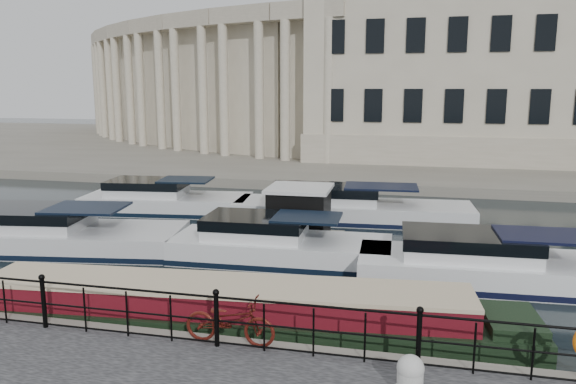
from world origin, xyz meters
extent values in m
plane|color=black|center=(0.00, 0.00, 0.00)|extent=(160.00, 160.00, 0.00)
cube|color=#6B665B|center=(0.00, 39.00, 0.28)|extent=(120.00, 42.00, 0.55)
cylinder|color=black|center=(-4.00, -2.25, 1.10)|extent=(0.10, 0.10, 1.10)
sphere|color=black|center=(-4.00, -2.25, 1.70)|extent=(0.14, 0.14, 0.14)
cylinder|color=black|center=(0.00, -2.25, 1.10)|extent=(0.10, 0.10, 1.10)
sphere|color=black|center=(0.00, -2.25, 1.70)|extent=(0.14, 0.14, 0.14)
cylinder|color=black|center=(4.00, -2.25, 1.10)|extent=(0.10, 0.10, 1.10)
sphere|color=black|center=(4.00, -2.25, 1.70)|extent=(0.14, 0.14, 0.14)
cylinder|color=black|center=(0.00, -2.25, 1.60)|extent=(24.00, 0.05, 0.05)
cylinder|color=black|center=(0.00, -2.25, 1.10)|extent=(24.00, 0.04, 0.04)
cylinder|color=black|center=(0.00, -2.25, 0.63)|extent=(24.00, 0.04, 0.04)
cube|color=#ADA38C|center=(6.00, 33.00, 7.55)|extent=(20.00, 14.00, 14.00)
cube|color=#9E937F|center=(6.00, 33.00, 1.55)|extent=(20.30, 14.30, 2.00)
cube|color=#ADA38C|center=(-3.33, 29.02, 6.05)|extent=(5.73, 4.06, 11.00)
cube|color=#9E937F|center=(-3.76, 27.07, 10.95)|extent=(5.62, 2.73, 1.20)
cylinder|color=#ADA38C|center=(-2.28, 26.16, 5.45)|extent=(0.70, 0.70, 9.80)
cylinder|color=#ADA38C|center=(-5.49, 26.87, 5.45)|extent=(0.70, 0.70, 9.80)
cube|color=#ADA38C|center=(-8.29, 30.44, 6.05)|extent=(5.90, 4.56, 11.00)
cube|color=#9E937F|center=(-8.95, 28.56, 10.95)|extent=(5.62, 3.30, 1.20)
cylinder|color=#ADA38C|center=(-7.59, 27.47, 5.45)|extent=(0.70, 0.70, 9.80)
cylinder|color=#ADA38C|center=(-10.69, 28.56, 5.45)|extent=(0.70, 0.70, 9.80)
cube|color=#ADA38C|center=(-13.04, 32.44, 6.05)|extent=(5.99, 4.99, 11.00)
cube|color=#9E937F|center=(-13.92, 30.65, 10.95)|extent=(5.55, 3.83, 1.20)
cylinder|color=#ADA38C|center=(-12.70, 29.41, 5.45)|extent=(0.70, 0.70, 9.80)
cylinder|color=#ADA38C|center=(-15.65, 30.87, 5.45)|extent=(0.70, 0.70, 9.80)
cube|color=#ADA38C|center=(-17.52, 35.00, 6.05)|extent=(5.99, 5.36, 11.00)
cube|color=#9E937F|center=(-18.61, 33.33, 10.95)|extent=(5.40, 4.29, 1.20)
cylinder|color=#ADA38C|center=(-17.55, 31.95, 5.45)|extent=(0.70, 0.70, 9.80)
cylinder|color=#ADA38C|center=(-20.30, 33.75, 5.45)|extent=(0.70, 0.70, 9.80)
cube|color=#ADA38C|center=(-21.66, 38.07, 6.05)|extent=(5.91, 5.64, 11.00)
cube|color=#9E937F|center=(-22.94, 36.54, 10.95)|extent=(5.16, 4.70, 1.20)
cylinder|color=#ADA38C|center=(-22.05, 35.05, 5.45)|extent=(0.70, 0.70, 9.80)
cylinder|color=#ADA38C|center=(-24.57, 37.16, 5.45)|extent=(0.70, 0.70, 9.80)
cube|color=#ADA38C|center=(-25.40, 41.62, 6.05)|extent=(5.74, 5.85, 11.00)
cube|color=#9E937F|center=(-26.86, 40.25, 10.95)|extent=(4.86, 5.04, 1.20)
cylinder|color=#ADA38C|center=(-26.15, 38.67, 5.45)|extent=(0.70, 0.70, 9.80)
cylinder|color=#ADA38C|center=(-28.40, 41.06, 5.45)|extent=(0.70, 0.70, 9.80)
cube|color=#ADA38C|center=(-28.69, 45.59, 6.05)|extent=(5.49, 5.97, 11.00)
cube|color=#9E937F|center=(-30.30, 44.41, 10.95)|extent=(4.48, 5.30, 1.20)
cylinder|color=#ADA38C|center=(-29.79, 42.75, 5.45)|extent=(0.70, 0.70, 9.80)
cylinder|color=#ADA38C|center=(-31.73, 45.40, 5.45)|extent=(0.70, 0.70, 9.80)
cube|color=#ADA38C|center=(-31.48, 49.93, 6.05)|extent=(5.16, 6.00, 11.00)
cube|color=#9E937F|center=(-33.23, 48.95, 10.95)|extent=(4.04, 5.49, 1.20)
cylinder|color=#ADA38C|center=(-32.92, 47.24, 5.45)|extent=(0.70, 0.70, 9.80)
cylinder|color=#ADA38C|center=(-34.53, 50.10, 5.45)|extent=(0.70, 0.70, 9.80)
cube|color=#ADA38C|center=(-33.74, 54.56, 6.05)|extent=(4.76, 5.95, 11.00)
cube|color=#9E937F|center=(-35.58, 53.80, 10.95)|extent=(3.54, 5.60, 1.20)
cylinder|color=#ADA38C|center=(-35.48, 52.07, 5.45)|extent=(0.70, 0.70, 9.80)
cylinder|color=#ADA38C|center=(-36.74, 55.10, 5.45)|extent=(0.70, 0.70, 9.80)
imported|color=#4F140E|center=(0.23, -2.10, 1.05)|extent=(1.93, 0.70, 1.01)
cylinder|color=beige|center=(3.87, -3.22, 0.79)|extent=(0.45, 0.45, 0.47)
sphere|color=beige|center=(3.87, -3.22, 1.02)|extent=(0.47, 0.47, 0.47)
cube|color=black|center=(-0.56, -0.39, 0.10)|extent=(14.70, 3.19, 0.88)
cube|color=#5B0D16|center=(-0.56, -0.39, 0.75)|extent=(11.77, 2.65, 0.68)
cube|color=#CAB692|center=(-0.56, -0.39, 1.15)|extent=(11.77, 2.71, 0.10)
cube|color=#6B665B|center=(-0.40, 7.76, 0.05)|extent=(3.24, 2.72, 0.26)
cube|color=black|center=(-0.40, 7.76, 1.10)|extent=(2.17, 2.17, 1.90)
cube|color=silver|center=(-0.40, 7.76, 2.05)|extent=(2.38, 2.38, 0.13)
cube|color=silver|center=(-8.57, 4.78, 0.20)|extent=(9.10, 4.30, 1.20)
cube|color=black|center=(-8.57, 4.78, 0.12)|extent=(9.19, 4.34, 0.18)
cube|color=silver|center=(-9.60, 4.63, 1.05)|extent=(4.26, 3.05, 0.90)
cube|color=black|center=(-7.53, 4.94, 1.55)|extent=(2.91, 2.50, 0.08)
cube|color=silver|center=(-0.49, 5.25, 0.20)|extent=(7.34, 2.83, 1.20)
cube|color=black|center=(-0.49, 5.25, 0.12)|extent=(7.42, 2.86, 0.18)
cube|color=silver|center=(-1.36, 5.22, 1.05)|extent=(3.34, 2.23, 0.90)
cube|color=black|center=(0.38, 5.28, 1.55)|extent=(2.24, 1.89, 0.08)
cube|color=white|center=(6.43, 4.54, 0.20)|extent=(8.53, 3.06, 1.20)
cube|color=black|center=(6.43, 4.54, 0.12)|extent=(8.61, 3.09, 0.18)
cube|color=white|center=(5.42, 4.50, 1.05)|extent=(3.88, 2.37, 0.90)
cube|color=black|center=(7.44, 4.59, 1.55)|extent=(2.60, 2.00, 0.08)
cube|color=silver|center=(-7.46, 11.35, 0.20)|extent=(7.94, 3.59, 1.20)
cube|color=black|center=(-7.46, 11.35, 0.12)|extent=(8.02, 3.62, 0.18)
cube|color=silver|center=(-8.38, 11.24, 1.05)|extent=(3.69, 2.61, 0.90)
cube|color=black|center=(-6.55, 11.46, 1.55)|extent=(2.51, 2.15, 0.08)
cube|color=silver|center=(1.13, 11.60, 0.20)|extent=(10.43, 3.40, 1.20)
cube|color=black|center=(1.13, 11.60, 0.12)|extent=(10.53, 3.43, 0.18)
cube|color=silver|center=(-0.10, 11.52, 1.05)|extent=(4.76, 2.54, 0.90)
cube|color=black|center=(2.36, 11.68, 1.55)|extent=(3.20, 2.11, 0.08)
camera|label=1|loc=(3.84, -12.34, 5.76)|focal=35.00mm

